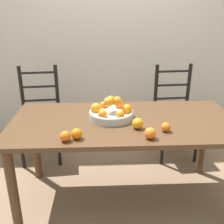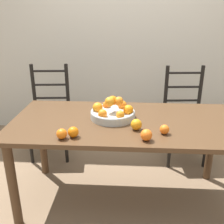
# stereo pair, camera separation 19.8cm
# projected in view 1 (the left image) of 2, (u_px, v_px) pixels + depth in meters

# --- Properties ---
(ground_plane) EXTENTS (12.00, 12.00, 0.00)m
(ground_plane) POSITION_uv_depth(u_px,v_px,m) (123.00, 197.00, 2.36)
(ground_plane) COLOR #7F664C
(wall_back) EXTENTS (8.00, 0.06, 2.60)m
(wall_back) POSITION_uv_depth(u_px,v_px,m) (114.00, 33.00, 3.28)
(wall_back) COLOR beige
(wall_back) RESTS_ON ground_plane
(dining_table) EXTENTS (1.80, 0.87, 0.76)m
(dining_table) POSITION_uv_depth(u_px,v_px,m) (124.00, 131.00, 2.12)
(dining_table) COLOR #4C331E
(dining_table) RESTS_ON ground_plane
(fruit_bowl) EXTENTS (0.36, 0.36, 0.18)m
(fruit_bowl) POSITION_uv_depth(u_px,v_px,m) (111.00, 112.00, 2.10)
(fruit_bowl) COLOR #B2B7B2
(fruit_bowl) RESTS_ON dining_table
(orange_loose_0) EXTENTS (0.08, 0.08, 0.08)m
(orange_loose_0) POSITION_uv_depth(u_px,v_px,m) (138.00, 123.00, 1.91)
(orange_loose_0) COLOR orange
(orange_loose_0) RESTS_ON dining_table
(orange_loose_1) EXTENTS (0.07, 0.07, 0.07)m
(orange_loose_1) POSITION_uv_depth(u_px,v_px,m) (166.00, 127.00, 1.87)
(orange_loose_1) COLOR orange
(orange_loose_1) RESTS_ON dining_table
(orange_loose_2) EXTENTS (0.08, 0.08, 0.08)m
(orange_loose_2) POSITION_uv_depth(u_px,v_px,m) (150.00, 133.00, 1.76)
(orange_loose_2) COLOR orange
(orange_loose_2) RESTS_ON dining_table
(orange_loose_3) EXTENTS (0.07, 0.07, 0.07)m
(orange_loose_3) POSITION_uv_depth(u_px,v_px,m) (77.00, 134.00, 1.76)
(orange_loose_3) COLOR orange
(orange_loose_3) RESTS_ON dining_table
(orange_loose_4) EXTENTS (0.07, 0.07, 0.07)m
(orange_loose_4) POSITION_uv_depth(u_px,v_px,m) (65.00, 136.00, 1.73)
(orange_loose_4) COLOR orange
(orange_loose_4) RESTS_ON dining_table
(chair_left) EXTENTS (0.45, 0.44, 1.02)m
(chair_left) POSITION_uv_depth(u_px,v_px,m) (40.00, 117.00, 2.86)
(chair_left) COLOR black
(chair_left) RESTS_ON ground_plane
(chair_right) EXTENTS (0.45, 0.43, 1.02)m
(chair_right) POSITION_uv_depth(u_px,v_px,m) (174.00, 115.00, 2.92)
(chair_right) COLOR black
(chair_right) RESTS_ON ground_plane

